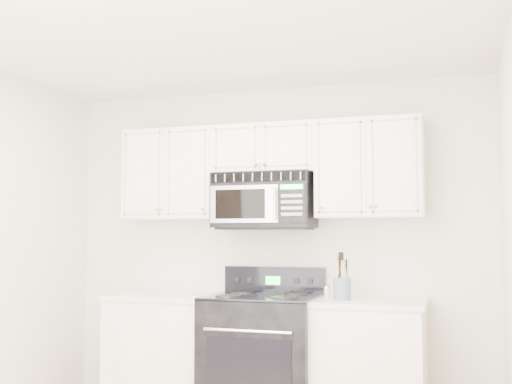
% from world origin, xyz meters
% --- Properties ---
extents(room, '(3.51, 3.51, 2.61)m').
position_xyz_m(room, '(0.00, 0.00, 1.30)').
color(room, '#906951').
rests_on(room, ground).
extents(base_cabinet_left, '(0.86, 0.65, 0.92)m').
position_xyz_m(base_cabinet_left, '(-0.80, 1.44, 0.43)').
color(base_cabinet_left, white).
rests_on(base_cabinet_left, ground).
extents(base_cabinet_right, '(0.86, 0.65, 0.92)m').
position_xyz_m(base_cabinet_right, '(0.80, 1.44, 0.43)').
color(base_cabinet_right, white).
rests_on(base_cabinet_right, ground).
extents(range, '(0.82, 0.75, 1.14)m').
position_xyz_m(range, '(0.02, 1.40, 0.48)').
color(range, black).
rests_on(range, ground).
extents(upper_cabinets, '(2.44, 0.37, 0.75)m').
position_xyz_m(upper_cabinets, '(-0.00, 1.58, 1.93)').
color(upper_cabinets, white).
rests_on(upper_cabinets, ground).
extents(microwave, '(0.78, 0.44, 0.43)m').
position_xyz_m(microwave, '(-0.01, 1.55, 1.67)').
color(microwave, black).
rests_on(microwave, ground).
extents(utensil_crock, '(0.13, 0.13, 0.34)m').
position_xyz_m(utensil_crock, '(0.63, 1.38, 1.01)').
color(utensil_crock, '#495F7F').
rests_on(utensil_crock, base_cabinet_right).
extents(shaker_salt, '(0.05, 0.05, 0.11)m').
position_xyz_m(shaker_salt, '(0.58, 1.48, 0.98)').
color(shaker_salt, silver).
rests_on(shaker_salt, base_cabinet_right).
extents(shaker_pepper, '(0.04, 0.04, 0.09)m').
position_xyz_m(shaker_pepper, '(0.50, 1.46, 0.97)').
color(shaker_pepper, silver).
rests_on(shaker_pepper, base_cabinet_right).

